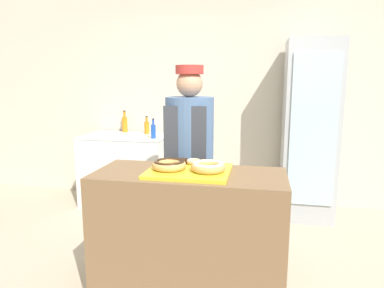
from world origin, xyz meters
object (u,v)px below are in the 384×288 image
object	(u,v)px
baker_person	(189,161)
donut_light_glaze	(208,166)
bottle_orange	(125,124)
brownie_back_right	(207,162)
serving_tray	(189,171)
beverage_fridge	(309,131)
donut_chocolate_glaze	(169,164)
bottle_blue	(153,131)
brownie_back_left	(181,161)
chest_freezer	(127,169)
donut_mini_center	(194,161)
bottle_orange_b	(147,127)

from	to	relation	value
baker_person	donut_light_glaze	bearing A→B (deg)	-66.75
bottle_orange	donut_light_glaze	bearing A→B (deg)	-54.84
brownie_back_right	serving_tray	bearing A→B (deg)	-120.37
donut_light_glaze	beverage_fridge	distance (m)	1.95
donut_chocolate_glaze	beverage_fridge	world-z (taller)	beverage_fridge
bottle_blue	bottle_orange	distance (m)	0.66
bottle_blue	beverage_fridge	bearing A→B (deg)	5.06
donut_chocolate_glaze	brownie_back_left	world-z (taller)	donut_chocolate_glaze
chest_freezer	beverage_fridge	bearing A→B (deg)	-0.18
donut_mini_center	brownie_back_left	world-z (taller)	donut_mini_center
bottle_blue	serving_tray	bearing A→B (deg)	-64.35
donut_light_glaze	brownie_back_left	xyz separation A→B (m)	(-0.23, 0.18, -0.02)
bottle_orange	bottle_orange_b	distance (m)	0.34
brownie_back_right	beverage_fridge	world-z (taller)	beverage_fridge
donut_light_glaze	bottle_orange	distance (m)	2.44
donut_mini_center	brownie_back_right	world-z (taller)	donut_mini_center
donut_mini_center	beverage_fridge	size ratio (longest dim) A/B	0.06
chest_freezer	bottle_orange	size ratio (longest dim) A/B	3.67
baker_person	bottle_orange	world-z (taller)	baker_person
chest_freezer	baker_person	bearing A→B (deg)	-48.41
donut_light_glaze	baker_person	xyz separation A→B (m)	(-0.25, 0.57, -0.11)
brownie_back_left	baker_person	xyz separation A→B (m)	(-0.02, 0.39, -0.09)
donut_light_glaze	donut_mini_center	bearing A→B (deg)	126.23
serving_tray	brownie_back_left	xyz separation A→B (m)	(-0.09, 0.16, 0.03)
brownie_back_right	bottle_orange	world-z (taller)	bottle_orange
serving_tray	brownie_back_right	bearing A→B (deg)	59.63
donut_mini_center	chest_freezer	size ratio (longest dim) A/B	0.11
bottle_orange_b	donut_mini_center	bearing A→B (deg)	-61.40
brownie_back_right	donut_chocolate_glaze	bearing A→B (deg)	-141.32
donut_light_glaze	chest_freezer	world-z (taller)	donut_light_glaze
bottle_orange_b	donut_light_glaze	bearing A→B (deg)	-60.62
brownie_back_right	bottle_blue	xyz separation A→B (m)	(-0.85, 1.41, 0.01)
serving_tray	brownie_back_left	world-z (taller)	brownie_back_left
chest_freezer	serving_tray	bearing A→B (deg)	-56.17
serving_tray	donut_chocolate_glaze	size ratio (longest dim) A/B	2.37
donut_chocolate_glaze	brownie_back_left	bearing A→B (deg)	77.79
baker_person	beverage_fridge	distance (m)	1.62
chest_freezer	bottle_blue	bearing A→B (deg)	-21.61
baker_person	bottle_blue	world-z (taller)	baker_person
baker_person	chest_freezer	world-z (taller)	baker_person
donut_mini_center	beverage_fridge	world-z (taller)	beverage_fridge
beverage_fridge	baker_person	bearing A→B (deg)	-133.21
beverage_fridge	bottle_orange	xyz separation A→B (m)	(-2.26, 0.25, -0.00)
donut_mini_center	donut_light_glaze	bearing A→B (deg)	-53.77
brownie_back_left	bottle_blue	bearing A→B (deg)	115.09
brownie_back_right	bottle_orange	distance (m)	2.27
serving_tray	bottle_orange	world-z (taller)	bottle_orange
brownie_back_right	baker_person	size ratio (longest dim) A/B	0.05
donut_mini_center	bottle_blue	xyz separation A→B (m)	(-0.76, 1.41, 0.00)
serving_tray	donut_mini_center	size ratio (longest dim) A/B	4.99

